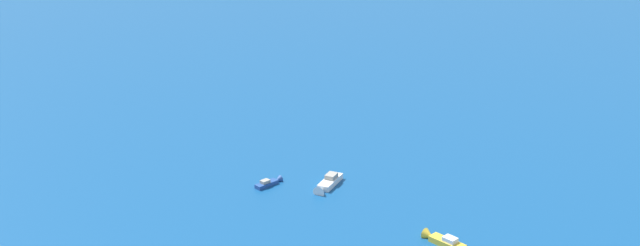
% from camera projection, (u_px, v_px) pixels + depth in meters
% --- Properties ---
extents(motorboat_near_centre, '(10.37, 3.98, 2.93)m').
position_uv_depth(motorboat_near_centre, '(328.00, 184.00, 167.50)').
color(motorboat_near_centre, white).
rests_on(motorboat_near_centre, ground_plane).
extents(motorboat_far_stbd, '(6.96, 3.23, 1.96)m').
position_uv_depth(motorboat_far_stbd, '(270.00, 182.00, 168.73)').
color(motorboat_far_stbd, '#23478C').
rests_on(motorboat_far_stbd, ground_plane).
extents(motorboat_inshore, '(4.21, 9.19, 2.58)m').
position_uv_depth(motorboat_inshore, '(442.00, 240.00, 144.10)').
color(motorboat_inshore, gold).
rests_on(motorboat_inshore, ground_plane).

